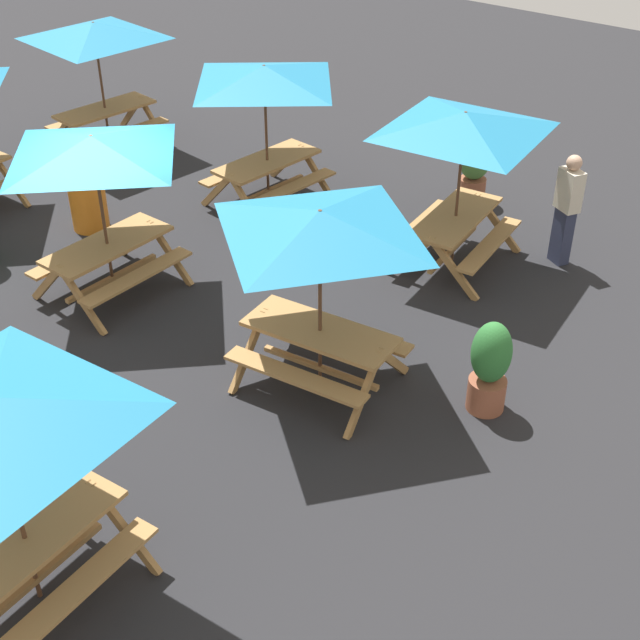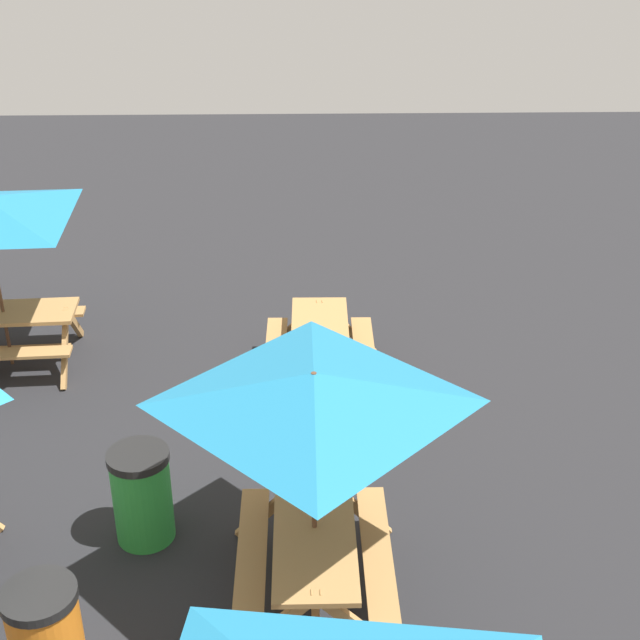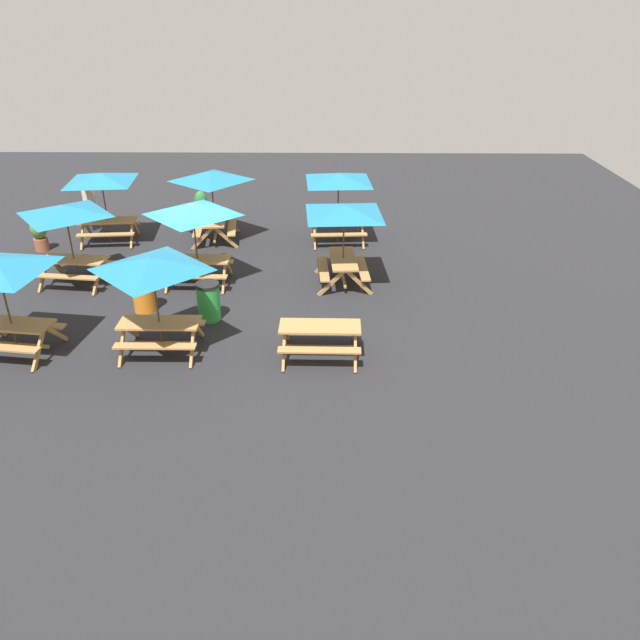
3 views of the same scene
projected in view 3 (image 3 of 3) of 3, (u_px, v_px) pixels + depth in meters
The scene contains 14 objects.
ground_plane at pixel (199, 285), 17.55m from camera, with size 33.63×33.63×0.00m, color #232326.
picnic_table_0 at pixel (320, 334), 13.83m from camera, with size 1.82×1.55×0.81m.
picnic_table_2 at pixel (211, 181), 19.85m from camera, with size 2.21×2.21×2.34m.
picnic_table_3 at pixel (344, 216), 16.73m from camera, with size 2.82×2.82×2.34m.
picnic_table_4 at pixel (152, 271), 13.33m from camera, with size 2.01×2.01×2.34m.
picnic_table_5 at pixel (66, 216), 16.70m from camera, with size 2.21×2.21×2.34m.
picnic_table_6 at pixel (101, 183), 19.71m from camera, with size 2.81×2.81×2.34m.
picnic_table_7 at pixel (338, 183), 19.70m from camera, with size 2.82×2.82×2.34m.
picnic_table_8 at pixel (193, 216), 16.71m from camera, with size 2.04×2.04×2.34m.
trash_bin_green at pixel (209, 301), 15.45m from camera, with size 0.59×0.59×0.98m.
trash_bin_orange at pixel (144, 293), 15.89m from camera, with size 0.59×0.59×0.98m.
potted_plant_0 at pixel (39, 234), 19.70m from camera, with size 0.50×0.50×1.05m.
potted_plant_1 at pixel (201, 207), 22.10m from camera, with size 0.46×0.46×1.17m.
person_standing at pixel (90, 205), 21.32m from camera, with size 0.37×0.42×1.67m.
Camera 3 is at (-3.62, 15.99, 7.19)m, focal length 35.00 mm.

